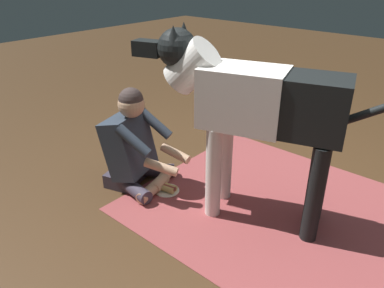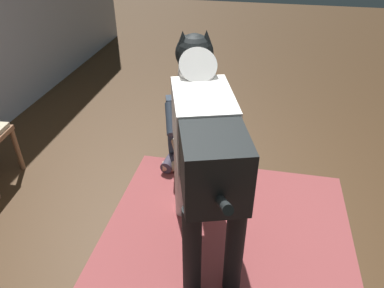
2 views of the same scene
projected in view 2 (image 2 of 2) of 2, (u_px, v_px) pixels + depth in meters
name	position (u px, v px, depth m)	size (l,w,h in m)	color
ground_plane	(215.00, 244.00, 2.61)	(16.01, 16.01, 0.00)	#452E1A
area_rug	(220.00, 275.00, 2.38)	(2.44, 1.83, 0.01)	#934041
person_sitting_on_floor	(189.00, 127.00, 3.32)	(0.74, 0.59, 0.85)	#3D3645
large_dog	(204.00, 134.00, 2.24)	(1.62, 0.66, 1.35)	white
hot_dog_on_plate	(193.00, 174.00, 3.26)	(0.20, 0.20, 0.06)	silver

